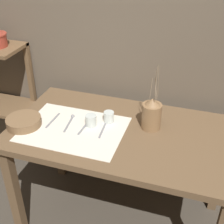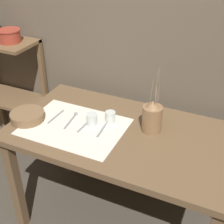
{
  "view_description": "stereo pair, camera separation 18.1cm",
  "coord_description": "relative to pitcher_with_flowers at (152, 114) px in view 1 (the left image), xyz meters",
  "views": [
    {
      "loc": [
        0.4,
        -1.46,
        1.86
      ],
      "look_at": [
        -0.07,
        0.0,
        0.9
      ],
      "focal_mm": 50.0,
      "sensor_mm": 36.0,
      "label": 1
    },
    {
      "loc": [
        0.57,
        -1.4,
        1.86
      ],
      "look_at": [
        -0.07,
        0.0,
        0.9
      ],
      "focal_mm": 50.0,
      "sensor_mm": 36.0,
      "label": 2
    }
  ],
  "objects": [
    {
      "name": "linen_cloth",
      "position": [
        -0.44,
        -0.16,
        -0.09
      ],
      "size": [
        0.6,
        0.45,
        0.0
      ],
      "color": "silver",
      "rests_on": "wooden_table"
    },
    {
      "name": "spoon_inner",
      "position": [
        -0.49,
        -0.07,
        -0.09
      ],
      "size": [
        0.04,
        0.18,
        0.02
      ],
      "color": "gray",
      "rests_on": "wooden_table"
    },
    {
      "name": "pitcher_with_flowers",
      "position": [
        0.0,
        0.0,
        0.0
      ],
      "size": [
        0.12,
        0.12,
        0.41
      ],
      "color": "olive",
      "rests_on": "wooden_table"
    },
    {
      "name": "ground_plane",
      "position": [
        -0.15,
        -0.09,
        -0.88
      ],
      "size": [
        12.0,
        12.0,
        0.0
      ],
      "primitive_type": "plane",
      "color": "#473F35"
    },
    {
      "name": "fork_outer",
      "position": [
        -0.6,
        -0.12,
        -0.09
      ],
      "size": [
        0.02,
        0.17,
        0.0
      ],
      "color": "gray",
      "rests_on": "wooden_table"
    },
    {
      "name": "wooden_bowl",
      "position": [
        -0.74,
        -0.22,
        -0.07
      ],
      "size": [
        0.21,
        0.21,
        0.05
      ],
      "color": "brown",
      "rests_on": "wooden_table"
    },
    {
      "name": "stone_wall_back",
      "position": [
        -0.15,
        0.4,
        0.32
      ],
      "size": [
        7.0,
        0.06,
        2.4
      ],
      "color": "brown",
      "rests_on": "ground_plane"
    },
    {
      "name": "glass_tumbler_near",
      "position": [
        -0.35,
        -0.09,
        -0.06
      ],
      "size": [
        0.07,
        0.07,
        0.07
      ],
      "color": "silver",
      "rests_on": "wooden_table"
    },
    {
      "name": "glass_tumbler_far",
      "position": [
        -0.26,
        -0.02,
        -0.06
      ],
      "size": [
        0.06,
        0.06,
        0.07
      ],
      "color": "silver",
      "rests_on": "wooden_table"
    },
    {
      "name": "fork_inner",
      "position": [
        -0.38,
        -0.13,
        -0.09
      ],
      "size": [
        0.02,
        0.17,
        0.0
      ],
      "color": "gray",
      "rests_on": "wooden_table"
    },
    {
      "name": "knife_center",
      "position": [
        -0.27,
        -0.12,
        -0.09
      ],
      "size": [
        0.03,
        0.17,
        0.0
      ],
      "color": "gray",
      "rests_on": "wooden_table"
    },
    {
      "name": "wooden_table",
      "position": [
        -0.15,
        -0.09,
        -0.19
      ],
      "size": [
        1.36,
        0.76,
        0.78
      ],
      "color": "brown",
      "rests_on": "ground_plane"
    }
  ]
}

